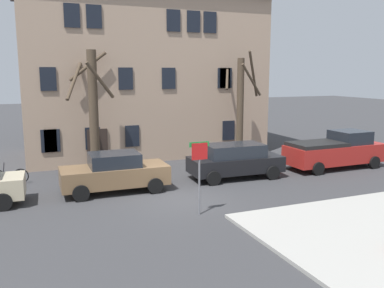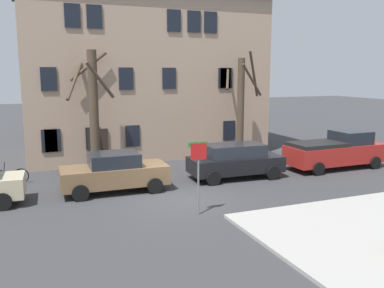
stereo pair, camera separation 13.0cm
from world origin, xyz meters
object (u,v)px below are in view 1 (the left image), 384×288
at_px(tree_bare_mid, 241,106).
at_px(bicycle_leaning, 9,176).
at_px(building_main, 142,59).
at_px(car_black_wagon, 235,160).
at_px(street_sign_pole, 199,164).
at_px(pickup_truck_red, 336,150).
at_px(tree_bare_near, 93,108).
at_px(car_brown_sedan, 115,172).

xyz_separation_m(tree_bare_mid, bicycle_leaning, (-12.63, -0.84, -2.85)).
distance_m(building_main, car_black_wagon, 10.19).
bearing_deg(tree_bare_mid, street_sign_pole, -127.10).
bearing_deg(pickup_truck_red, building_main, 133.82).
distance_m(car_black_wagon, pickup_truck_red, 6.07).
bearing_deg(bicycle_leaning, tree_bare_near, 11.69).
height_order(tree_bare_mid, pickup_truck_red, tree_bare_mid).
distance_m(tree_bare_near, car_brown_sedan, 4.68).
bearing_deg(tree_bare_near, bicycle_leaning, -168.31).
relative_size(tree_bare_near, bicycle_leaning, 3.63).
bearing_deg(tree_bare_mid, car_brown_sedan, -154.63).
relative_size(pickup_truck_red, bicycle_leaning, 3.24).
xyz_separation_m(building_main, car_black_wagon, (2.24, -8.53, -5.12)).
height_order(tree_bare_near, tree_bare_mid, tree_bare_mid).
xyz_separation_m(tree_bare_near, pickup_truck_red, (12.25, -3.95, -2.39)).
relative_size(building_main, tree_bare_mid, 2.38).
relative_size(tree_bare_mid, bicycle_leaning, 3.68).
relative_size(car_brown_sedan, car_black_wagon, 0.99).
xyz_separation_m(tree_bare_near, tree_bare_mid, (8.55, -0.00, -0.13)).
bearing_deg(pickup_truck_red, street_sign_pole, -157.26).
bearing_deg(car_black_wagon, car_brown_sedan, -178.74).
bearing_deg(building_main, pickup_truck_red, -46.18).
relative_size(tree_bare_near, pickup_truck_red, 1.12).
height_order(building_main, bicycle_leaning, building_main).
bearing_deg(car_black_wagon, street_sign_pole, -131.33).
xyz_separation_m(car_black_wagon, street_sign_pole, (-3.73, -4.24, 1.01)).
height_order(car_brown_sedan, car_black_wagon, car_brown_sedan).
height_order(building_main, tree_bare_mid, building_main).
relative_size(tree_bare_mid, car_black_wagon, 1.37).
bearing_deg(bicycle_leaning, tree_bare_mid, 3.82).
bearing_deg(street_sign_pole, bicycle_leaning, 132.22).
distance_m(tree_bare_near, street_sign_pole, 8.55).
xyz_separation_m(building_main, street_sign_pole, (-1.49, -12.76, -4.11)).
relative_size(tree_bare_mid, street_sign_pole, 2.36).
height_order(tree_bare_mid, car_black_wagon, tree_bare_mid).
distance_m(car_brown_sedan, pickup_truck_red, 12.03).
bearing_deg(tree_bare_near, tree_bare_mid, -0.02).
relative_size(building_main, car_brown_sedan, 3.29).
bearing_deg(car_black_wagon, tree_bare_near, 148.30).
bearing_deg(pickup_truck_red, tree_bare_mid, 133.20).
bearing_deg(car_black_wagon, tree_bare_mid, 58.23).
bearing_deg(street_sign_pole, tree_bare_near, 106.95).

